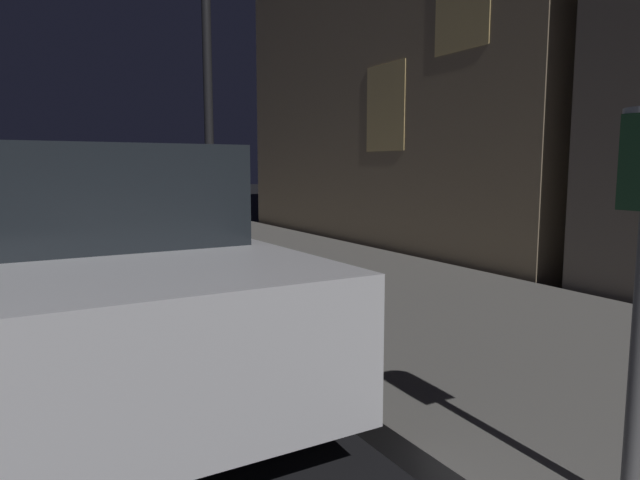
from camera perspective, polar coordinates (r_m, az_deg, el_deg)
car_white at (r=4.07m, az=-24.32°, el=-1.80°), size 2.23×4.45×1.43m
car_blue at (r=10.94m, az=-27.33°, el=3.34°), size 2.10×4.39×1.43m
car_black at (r=16.47m, az=-27.93°, el=4.39°), size 2.29×4.57×1.43m
street_lamp at (r=10.78m, az=-11.27°, el=21.05°), size 0.44×0.44×5.69m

